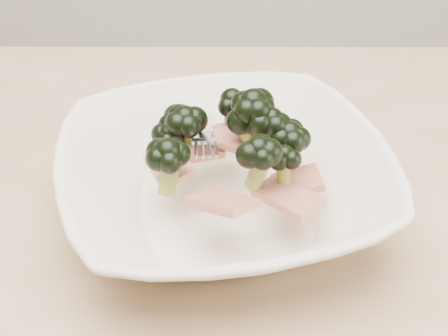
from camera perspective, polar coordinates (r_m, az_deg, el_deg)
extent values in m
cube|color=tan|center=(0.55, -9.41, -9.03)|extent=(1.20, 0.80, 0.04)
imported|color=beige|center=(0.54, 0.00, -1.33)|extent=(0.34, 0.34, 0.07)
cylinder|color=olive|center=(0.56, 3.04, 2.76)|extent=(0.02, 0.02, 0.03)
ellipsoid|color=black|center=(0.55, 3.10, 4.29)|extent=(0.03, 0.03, 0.02)
cylinder|color=olive|center=(0.55, 4.30, 2.52)|extent=(0.02, 0.02, 0.04)
ellipsoid|color=black|center=(0.53, 4.41, 4.51)|extent=(0.03, 0.03, 0.03)
cylinder|color=olive|center=(0.50, 3.12, -0.36)|extent=(0.02, 0.02, 0.04)
ellipsoid|color=black|center=(0.49, 3.20, 1.73)|extent=(0.04, 0.04, 0.03)
cylinder|color=olive|center=(0.59, 0.71, 3.93)|extent=(0.01, 0.02, 0.05)
ellipsoid|color=black|center=(0.57, 0.73, 6.29)|extent=(0.04, 0.04, 0.03)
cylinder|color=olive|center=(0.54, 5.89, 1.16)|extent=(0.01, 0.02, 0.03)
ellipsoid|color=black|center=(0.53, 6.04, 3.18)|extent=(0.04, 0.04, 0.03)
cylinder|color=olive|center=(0.55, 3.34, 2.79)|extent=(0.02, 0.01, 0.04)
ellipsoid|color=black|center=(0.54, 3.42, 4.79)|extent=(0.03, 0.03, 0.03)
cylinder|color=olive|center=(0.52, -5.03, -0.60)|extent=(0.02, 0.02, 0.04)
ellipsoid|color=black|center=(0.50, -5.16, 1.49)|extent=(0.04, 0.04, 0.03)
cylinder|color=olive|center=(0.58, -4.18, 2.53)|extent=(0.02, 0.02, 0.04)
ellipsoid|color=black|center=(0.56, -4.29, 4.64)|extent=(0.04, 0.04, 0.03)
cylinder|color=olive|center=(0.56, -4.96, 1.66)|extent=(0.02, 0.02, 0.03)
ellipsoid|color=black|center=(0.55, -5.05, 3.23)|extent=(0.03, 0.03, 0.02)
cylinder|color=olive|center=(0.55, 2.61, 3.39)|extent=(0.03, 0.03, 0.05)
ellipsoid|color=black|center=(0.54, 2.69, 6.02)|extent=(0.04, 0.04, 0.03)
cylinder|color=olive|center=(0.56, -3.47, 2.52)|extent=(0.02, 0.02, 0.04)
ellipsoid|color=black|center=(0.55, -3.56, 4.60)|extent=(0.04, 0.04, 0.03)
cylinder|color=olive|center=(0.55, 2.23, 2.85)|extent=(0.02, 0.02, 0.04)
ellipsoid|color=black|center=(0.54, 2.28, 4.80)|extent=(0.04, 0.04, 0.03)
cylinder|color=olive|center=(0.57, -3.75, 2.34)|extent=(0.02, 0.01, 0.03)
ellipsoid|color=black|center=(0.56, -3.82, 3.79)|extent=(0.03, 0.03, 0.02)
cylinder|color=olive|center=(0.52, 5.42, -0.49)|extent=(0.02, 0.02, 0.03)
ellipsoid|color=black|center=(0.51, 5.54, 1.20)|extent=(0.03, 0.03, 0.02)
cube|color=maroon|center=(0.58, 0.54, 3.52)|extent=(0.04, 0.03, 0.02)
cube|color=maroon|center=(0.56, 0.46, 2.65)|extent=(0.04, 0.04, 0.01)
cube|color=maroon|center=(0.53, -5.06, 0.29)|extent=(0.05, 0.05, 0.03)
cube|color=maroon|center=(0.56, -2.26, 1.58)|extent=(0.05, 0.05, 0.02)
cube|color=maroon|center=(0.53, 6.69, -1.32)|extent=(0.04, 0.04, 0.02)
cube|color=maroon|center=(0.48, -0.26, -3.17)|extent=(0.06, 0.06, 0.03)
cube|color=maroon|center=(0.51, 5.87, -2.65)|extent=(0.06, 0.06, 0.01)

